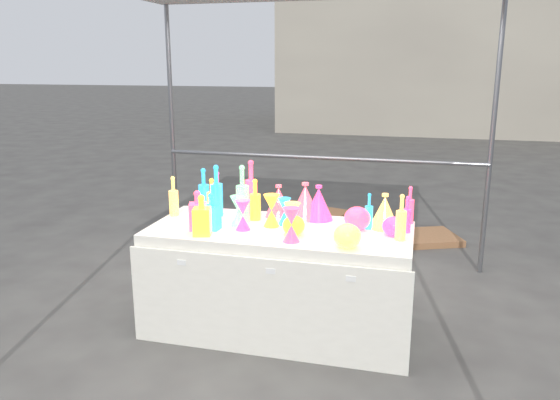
% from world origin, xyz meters
% --- Properties ---
extents(ground, '(80.00, 80.00, 0.00)m').
position_xyz_m(ground, '(0.00, 0.00, 0.00)').
color(ground, '#63615C').
rests_on(ground, ground).
extents(display_table, '(1.84, 0.83, 0.75)m').
position_xyz_m(display_table, '(0.00, -0.01, 0.37)').
color(display_table, white).
rests_on(display_table, ground).
extents(background_building, '(14.00, 6.00, 6.00)m').
position_xyz_m(background_building, '(4.00, 14.00, 3.00)').
color(background_building, beige).
rests_on(background_building, ground).
extents(cardboard_box_closed, '(0.69, 0.59, 0.43)m').
position_xyz_m(cardboard_box_closed, '(-0.06, 1.67, 0.21)').
color(cardboard_box_closed, '#A7734B').
rests_on(cardboard_box_closed, ground).
extents(cardboard_box_flat, '(0.94, 0.82, 0.07)m').
position_xyz_m(cardboard_box_flat, '(0.95, 2.29, 0.03)').
color(cardboard_box_flat, '#A7734B').
rests_on(cardboard_box_flat, ground).
extents(bottle_0, '(0.09, 0.09, 0.29)m').
position_xyz_m(bottle_0, '(-0.57, 0.18, 0.89)').
color(bottle_0, red).
rests_on(bottle_0, display_table).
extents(bottle_1, '(0.08, 0.08, 0.35)m').
position_xyz_m(bottle_1, '(-0.65, 0.23, 0.92)').
color(bottle_1, '#15771B').
rests_on(bottle_1, display_table).
extents(bottle_2, '(0.11, 0.11, 0.42)m').
position_xyz_m(bottle_2, '(-0.29, 0.28, 0.96)').
color(bottle_2, '#FF551A').
rests_on(bottle_2, display_table).
extents(bottle_3, '(0.08, 0.08, 0.31)m').
position_xyz_m(bottle_3, '(-0.58, 0.34, 0.90)').
color(bottle_3, '#1B489E').
rests_on(bottle_3, display_table).
extents(bottle_4, '(0.09, 0.09, 0.30)m').
position_xyz_m(bottle_4, '(-0.85, 0.12, 0.90)').
color(bottle_4, '#127563').
rests_on(bottle_4, display_table).
extents(bottle_5, '(0.12, 0.12, 0.41)m').
position_xyz_m(bottle_5, '(-0.30, 0.09, 0.96)').
color(bottle_5, '#B82494').
rests_on(bottle_5, display_table).
extents(bottle_6, '(0.08, 0.08, 0.30)m').
position_xyz_m(bottle_6, '(-0.23, 0.16, 0.90)').
color(bottle_6, red).
rests_on(bottle_6, display_table).
extents(bottle_7, '(0.12, 0.12, 0.39)m').
position_xyz_m(bottle_7, '(-0.53, 0.19, 0.94)').
color(bottle_7, '#15771B').
rests_on(bottle_7, display_table).
extents(decanter_0, '(0.14, 0.14, 0.27)m').
position_xyz_m(decanter_0, '(-0.46, -0.28, 0.89)').
color(decanter_0, red).
rests_on(decanter_0, display_table).
extents(decanter_1, '(0.14, 0.14, 0.27)m').
position_xyz_m(decanter_1, '(-0.53, -0.17, 0.89)').
color(decanter_1, '#FF551A').
rests_on(decanter_1, display_table).
extents(decanter_2, '(0.11, 0.11, 0.26)m').
position_xyz_m(decanter_2, '(-0.44, -0.15, 0.88)').
color(decanter_2, '#15771B').
rests_on(decanter_2, display_table).
extents(hourglass_0, '(0.13, 0.13, 0.22)m').
position_xyz_m(hourglass_0, '(0.14, -0.27, 0.86)').
color(hourglass_0, '#FF551A').
rests_on(hourglass_0, display_table).
extents(hourglass_1, '(0.13, 0.13, 0.21)m').
position_xyz_m(hourglass_1, '(-0.23, -0.10, 0.85)').
color(hourglass_1, '#1B489E').
rests_on(hourglass_1, display_table).
extents(hourglass_2, '(0.14, 0.14, 0.22)m').
position_xyz_m(hourglass_2, '(0.12, -0.13, 0.86)').
color(hourglass_2, '#127563').
rests_on(hourglass_2, display_table).
extents(hourglass_3, '(0.11, 0.11, 0.21)m').
position_xyz_m(hourglass_3, '(-0.30, -0.02, 0.86)').
color(hourglass_3, '#B82494').
rests_on(hourglass_3, display_table).
extents(hourglass_4, '(0.14, 0.14, 0.23)m').
position_xyz_m(hourglass_4, '(-0.07, 0.03, 0.86)').
color(hourglass_4, red).
rests_on(hourglass_4, display_table).
extents(hourglass_5, '(0.12, 0.12, 0.19)m').
position_xyz_m(hourglass_5, '(0.01, 0.08, 0.85)').
color(hourglass_5, '#15771B').
rests_on(hourglass_5, display_table).
extents(globe_0, '(0.17, 0.17, 0.12)m').
position_xyz_m(globe_0, '(0.13, -0.14, 0.81)').
color(globe_0, red).
rests_on(globe_0, display_table).
extents(globe_1, '(0.22, 0.22, 0.14)m').
position_xyz_m(globe_1, '(0.50, -0.30, 0.82)').
color(globe_1, '#127563').
rests_on(globe_1, display_table).
extents(globe_2, '(0.23, 0.23, 0.14)m').
position_xyz_m(globe_2, '(0.52, 0.10, 0.82)').
color(globe_2, '#FF551A').
rests_on(globe_2, display_table).
extents(globe_3, '(0.16, 0.16, 0.12)m').
position_xyz_m(globe_3, '(0.76, 0.01, 0.81)').
color(globe_3, '#1B489E').
rests_on(globe_3, display_table).
extents(lampshade_0, '(0.29, 0.29, 0.27)m').
position_xyz_m(lampshade_0, '(0.12, 0.28, 0.88)').
color(lampshade_0, orange).
rests_on(lampshade_0, display_table).
extents(lampshade_1, '(0.26, 0.26, 0.24)m').
position_xyz_m(lampshade_1, '(-0.08, 0.28, 0.87)').
color(lampshade_1, orange).
rests_on(lampshade_1, display_table).
extents(lampshade_2, '(0.23, 0.23, 0.26)m').
position_xyz_m(lampshade_2, '(0.22, 0.28, 0.88)').
color(lampshade_2, '#1B489E').
rests_on(lampshade_2, display_table).
extents(lampshade_3, '(0.21, 0.21, 0.24)m').
position_xyz_m(lampshade_3, '(0.69, 0.18, 0.87)').
color(lampshade_3, '#127563').
rests_on(lampshade_3, display_table).
extents(bottle_8, '(0.06, 0.06, 0.25)m').
position_xyz_m(bottle_8, '(0.59, 0.13, 0.88)').
color(bottle_8, '#15771B').
rests_on(bottle_8, display_table).
extents(bottle_9, '(0.08, 0.08, 0.27)m').
position_xyz_m(bottle_9, '(0.86, 0.35, 0.88)').
color(bottle_9, '#FF551A').
rests_on(bottle_9, display_table).
extents(bottle_10, '(0.07, 0.07, 0.25)m').
position_xyz_m(bottle_10, '(0.85, 0.12, 0.88)').
color(bottle_10, '#1B489E').
rests_on(bottle_10, display_table).
extents(bottle_11, '(0.07, 0.07, 0.30)m').
position_xyz_m(bottle_11, '(0.81, -0.06, 0.90)').
color(bottle_11, '#127563').
rests_on(bottle_11, display_table).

